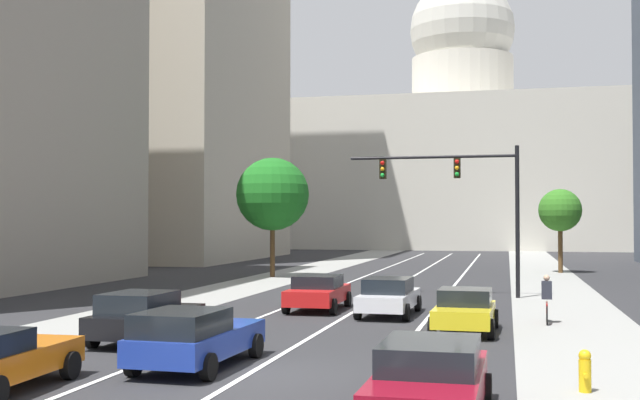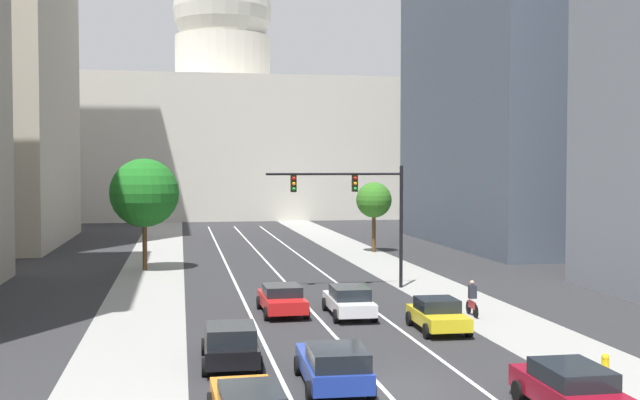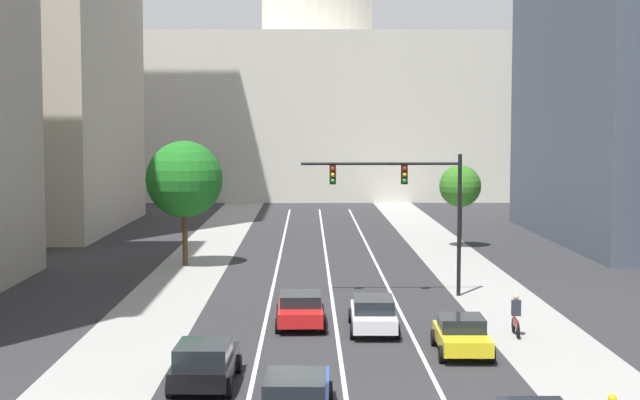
{
  "view_description": "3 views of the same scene",
  "coord_description": "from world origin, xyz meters",
  "px_view_note": "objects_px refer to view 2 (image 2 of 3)",
  "views": [
    {
      "loc": [
        5.97,
        -17.97,
        3.63
      ],
      "look_at": [
        -2.19,
        16.38,
        4.57
      ],
      "focal_mm": 44.28,
      "sensor_mm": 36.0,
      "label": 1
    },
    {
      "loc": [
        -6.36,
        -24.17,
        7.11
      ],
      "look_at": [
        2.22,
        23.87,
        5.07
      ],
      "focal_mm": 44.07,
      "sensor_mm": 36.0,
      "label": 2
    },
    {
      "loc": [
        -1.2,
        -26.75,
        8.59
      ],
      "look_at": [
        -0.48,
        28.89,
        4.22
      ],
      "focal_mm": 52.79,
      "sensor_mm": 36.0,
      "label": 3
    }
  ],
  "objects_px": {
    "car_yellow": "(438,314)",
    "traffic_signal_mast": "(360,200)",
    "car_blue": "(334,365)",
    "cyclist": "(472,299)",
    "car_crimson": "(572,390)",
    "street_tree_mid_left": "(144,193)",
    "car_white": "(349,301)",
    "car_red": "(282,299)",
    "capitol_building": "(223,133)",
    "street_tree_near_right": "(374,200)",
    "fire_hydrant": "(605,367)",
    "car_black": "(231,343)"
  },
  "relations": [
    {
      "from": "car_crimson",
      "to": "street_tree_mid_left",
      "type": "bearing_deg",
      "value": 21.88
    },
    {
      "from": "car_crimson",
      "to": "street_tree_near_right",
      "type": "distance_m",
      "value": 43.58
    },
    {
      "from": "car_black",
      "to": "street_tree_mid_left",
      "type": "height_order",
      "value": "street_tree_mid_left"
    },
    {
      "from": "car_blue",
      "to": "traffic_signal_mast",
      "type": "relative_size",
      "value": 0.58
    },
    {
      "from": "capitol_building",
      "to": "car_yellow",
      "type": "relative_size",
      "value": 11.96
    },
    {
      "from": "car_blue",
      "to": "car_red",
      "type": "height_order",
      "value": "car_blue"
    },
    {
      "from": "capitol_building",
      "to": "car_red",
      "type": "distance_m",
      "value": 80.47
    },
    {
      "from": "car_yellow",
      "to": "car_black",
      "type": "xyz_separation_m",
      "value": [
        -9.22,
        -4.32,
        0.06
      ]
    },
    {
      "from": "traffic_signal_mast",
      "to": "cyclist",
      "type": "distance_m",
      "value": 10.71
    },
    {
      "from": "capitol_building",
      "to": "street_tree_near_right",
      "type": "relative_size",
      "value": 8.26
    },
    {
      "from": "fire_hydrant",
      "to": "street_tree_mid_left",
      "type": "distance_m",
      "value": 35.56
    },
    {
      "from": "street_tree_near_right",
      "to": "car_red",
      "type": "bearing_deg",
      "value": -113.02
    },
    {
      "from": "car_black",
      "to": "car_blue",
      "type": "bearing_deg",
      "value": -138.2
    },
    {
      "from": "car_white",
      "to": "car_blue",
      "type": "distance_m",
      "value": 12.29
    },
    {
      "from": "car_yellow",
      "to": "car_black",
      "type": "bearing_deg",
      "value": 116.63
    },
    {
      "from": "car_black",
      "to": "fire_hydrant",
      "type": "bearing_deg",
      "value": -107.75
    },
    {
      "from": "car_blue",
      "to": "street_tree_near_right",
      "type": "distance_m",
      "value": 40.92
    },
    {
      "from": "car_yellow",
      "to": "capitol_building",
      "type": "bearing_deg",
      "value": 4.64
    },
    {
      "from": "car_blue",
      "to": "fire_hydrant",
      "type": "height_order",
      "value": "car_blue"
    },
    {
      "from": "car_yellow",
      "to": "car_blue",
      "type": "bearing_deg",
      "value": 143.7
    },
    {
      "from": "traffic_signal_mast",
      "to": "capitol_building",
      "type": "bearing_deg",
      "value": 93.14
    },
    {
      "from": "traffic_signal_mast",
      "to": "street_tree_near_right",
      "type": "distance_m",
      "value": 19.96
    },
    {
      "from": "fire_hydrant",
      "to": "cyclist",
      "type": "bearing_deg",
      "value": 91.15
    },
    {
      "from": "car_crimson",
      "to": "street_tree_mid_left",
      "type": "relative_size",
      "value": 0.62
    },
    {
      "from": "car_black",
      "to": "capitol_building",
      "type": "bearing_deg",
      "value": -1.53
    },
    {
      "from": "capitol_building",
      "to": "car_red",
      "type": "bearing_deg",
      "value": -91.11
    },
    {
      "from": "car_red",
      "to": "fire_hydrant",
      "type": "relative_size",
      "value": 4.96
    },
    {
      "from": "car_yellow",
      "to": "cyclist",
      "type": "bearing_deg",
      "value": -41.09
    },
    {
      "from": "capitol_building",
      "to": "car_black",
      "type": "height_order",
      "value": "capitol_building"
    },
    {
      "from": "car_crimson",
      "to": "capitol_building",
      "type": "bearing_deg",
      "value": 3.42
    },
    {
      "from": "street_tree_mid_left",
      "to": "traffic_signal_mast",
      "type": "bearing_deg",
      "value": -39.47
    },
    {
      "from": "car_white",
      "to": "cyclist",
      "type": "relative_size",
      "value": 2.75
    },
    {
      "from": "car_yellow",
      "to": "car_red",
      "type": "xyz_separation_m",
      "value": [
        -6.15,
        5.11,
        0.01
      ]
    },
    {
      "from": "car_blue",
      "to": "fire_hydrant",
      "type": "bearing_deg",
      "value": -92.0
    },
    {
      "from": "car_white",
      "to": "car_red",
      "type": "relative_size",
      "value": 1.05
    },
    {
      "from": "traffic_signal_mast",
      "to": "car_black",
      "type": "bearing_deg",
      "value": -117.56
    },
    {
      "from": "car_yellow",
      "to": "traffic_signal_mast",
      "type": "distance_m",
      "value": 12.96
    },
    {
      "from": "car_white",
      "to": "car_blue",
      "type": "height_order",
      "value": "car_blue"
    },
    {
      "from": "car_blue",
      "to": "car_red",
      "type": "xyz_separation_m",
      "value": [
        0.01,
        13.04,
        -0.04
      ]
    },
    {
      "from": "car_black",
      "to": "street_tree_mid_left",
      "type": "distance_m",
      "value": 27.67
    },
    {
      "from": "car_red",
      "to": "fire_hydrant",
      "type": "distance_m",
      "value": 16.42
    },
    {
      "from": "car_yellow",
      "to": "car_blue",
      "type": "xyz_separation_m",
      "value": [
        -6.16,
        -7.93,
        0.05
      ]
    },
    {
      "from": "street_tree_near_right",
      "to": "traffic_signal_mast",
      "type": "bearing_deg",
      "value": -106.31
    },
    {
      "from": "capitol_building",
      "to": "car_crimson",
      "type": "height_order",
      "value": "capitol_building"
    },
    {
      "from": "car_crimson",
      "to": "street_tree_near_right",
      "type": "relative_size",
      "value": 0.82
    },
    {
      "from": "fire_hydrant",
      "to": "cyclist",
      "type": "xyz_separation_m",
      "value": [
        -0.23,
        11.5,
        0.39
      ]
    },
    {
      "from": "car_black",
      "to": "traffic_signal_mast",
      "type": "bearing_deg",
      "value": -26.12
    },
    {
      "from": "cyclist",
      "to": "street_tree_mid_left",
      "type": "xyz_separation_m",
      "value": [
        -16.1,
        19.71,
        4.49
      ]
    },
    {
      "from": "car_blue",
      "to": "cyclist",
      "type": "height_order",
      "value": "cyclist"
    },
    {
      "from": "car_white",
      "to": "car_red",
      "type": "xyz_separation_m",
      "value": [
        -3.07,
        1.15,
        -0.02
      ]
    }
  ]
}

